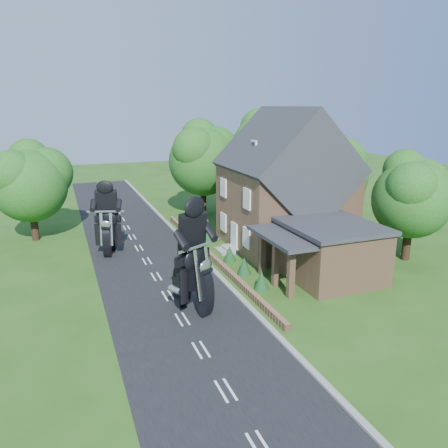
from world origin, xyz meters
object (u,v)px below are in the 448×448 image
object	(u,v)px
garden_wall	(211,256)
house	(285,189)
motorcycle_lead	(193,295)
motorcycle_follow	(109,243)
annex	(328,250)

from	to	relation	value
garden_wall	house	world-z (taller)	house
garden_wall	motorcycle_lead	distance (m)	8.16
house	garden_wall	bearing A→B (deg)	-170.83
garden_wall	house	distance (m)	7.52
garden_wall	motorcycle_follow	distance (m)	7.34
annex	motorcycle_follow	size ratio (longest dim) A/B	4.10
house	annex	distance (m)	7.30
garden_wall	annex	xyz separation A→B (m)	(5.57, -5.80, 1.57)
house	motorcycle_lead	size ratio (longest dim) A/B	5.23
motorcycle_follow	motorcycle_lead	bearing A→B (deg)	123.58
annex	motorcycle_follow	bearing A→B (deg)	142.51
house	motorcycle_follow	bearing A→B (deg)	169.14
house	motorcycle_follow	distance (m)	13.36
garden_wall	motorcycle_lead	xyz separation A→B (m)	(-3.50, -7.34, 0.71)
garden_wall	house	size ratio (longest dim) A/B	2.15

